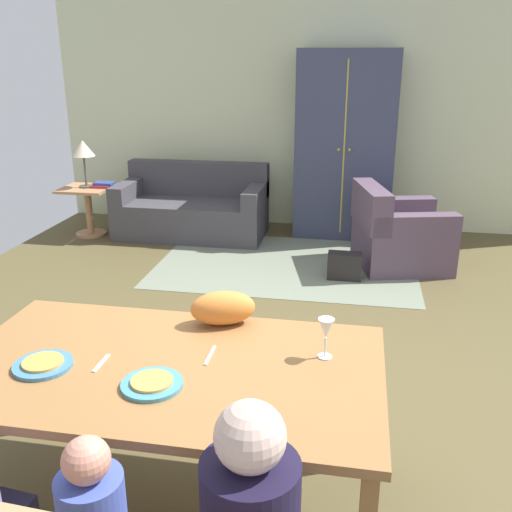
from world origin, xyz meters
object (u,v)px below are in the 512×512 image
book_lower (102,186)px  book_upper (104,183)px  plate_near_child (152,384)px  armchair (397,235)px  side_table (88,204)px  plate_near_man (43,365)px  handbag (344,266)px  couch (193,209)px  cat (223,308)px  armoire (345,146)px  wine_glass (326,330)px  dining_table (167,377)px  table_lamp (83,150)px

book_lower → book_upper: bearing=60.7°
plate_near_child → book_upper: size_ratio=1.14×
armchair → side_table: 3.54m
plate_near_man → plate_near_child: (0.51, -0.06, 0.00)m
book_upper → handbag: 3.02m
plate_near_child → armchair: armchair is taller
couch → armchair: size_ratio=1.65×
plate_near_man → cat: bearing=39.4°
armchair → armoire: 1.36m
couch → side_table: couch is taller
wine_glass → plate_near_man: bearing=-165.7°
cat → book_upper: cat is taller
plate_near_man → wine_glass: size_ratio=1.34×
couch → wine_glass: bearing=-66.0°
wine_glass → armchair: bearing=81.3°
armchair → handbag: (-0.50, -0.49, -0.19)m
dining_table → armchair: bearing=71.6°
book_upper → plate_near_man: bearing=-68.6°
book_lower → side_table: bearing=-172.5°
dining_table → cat: 0.47m
wine_glass → handbag: wine_glass is taller
side_table → table_lamp: table_lamp is taller
armchair → handbag: armchair is taller
dining_table → armchair: 3.78m
plate_near_child → armchair: 3.96m
dining_table → couch: (-1.14, 4.24, -0.39)m
dining_table → handbag: size_ratio=5.80×
plate_near_child → wine_glass: bearing=28.3°
armoire → cat: bearing=-96.2°
couch → armchair: 2.42m
dining_table → handbag: 3.21m
table_lamp → dining_table: bearing=-59.6°
couch → cat: bearing=-71.3°
couch → handbag: bearing=-32.3°
armoire → table_lamp: size_ratio=3.89×
book_lower → handbag: bearing=-18.0°
plate_near_man → cat: cat is taller
cat → couch: (-1.29, 3.82, -0.54)m
plate_near_child → table_lamp: (-2.33, 4.16, 0.24)m
cat → handbag: bearing=59.7°
book_lower → book_upper: book_upper is taller
armchair → book_upper: 3.37m
dining_table → armoire: bearing=82.5°
table_lamp → wine_glass: bearing=-51.7°
side_table → book_lower: size_ratio=2.64×
armoire → armchair: bearing=-59.2°
plate_near_man → armchair: bearing=65.3°
plate_near_child → book_lower: size_ratio=1.14×
wine_glass → handbag: 3.00m
wine_glass → armoire: size_ratio=0.09×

